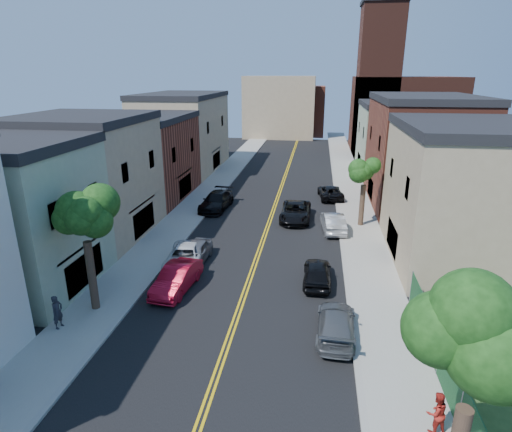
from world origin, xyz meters
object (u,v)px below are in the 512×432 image
at_px(black_suv_lane, 296,212).
at_px(black_car_right, 317,272).
at_px(grey_car_right, 336,324).
at_px(pedestrian_right, 436,413).
at_px(black_car_left, 216,201).
at_px(red_sedan, 177,278).
at_px(dark_car_right_far, 330,192).
at_px(silver_car_right, 333,222).
at_px(pedestrian_left, 57,312).
at_px(white_pickup, 185,257).
at_px(grey_car_left, 195,253).

bearing_deg(black_suv_lane, black_car_right, -79.75).
relative_size(grey_car_right, pedestrian_right, 2.80).
bearing_deg(black_car_right, black_car_left, -54.84).
xyz_separation_m(grey_car_right, pedestrian_right, (3.35, -5.72, 0.31)).
bearing_deg(black_car_right, red_sedan, 14.30).
bearing_deg(dark_car_right_far, black_car_left, 18.70).
bearing_deg(black_car_left, silver_car_right, -17.05).
bearing_deg(black_car_right, dark_car_right_far, -93.46).
xyz_separation_m(red_sedan, pedestrian_right, (12.74, -9.13, 0.21)).
bearing_deg(pedestrian_left, white_pickup, -18.15).
relative_size(grey_car_right, black_car_right, 1.09).
xyz_separation_m(black_suv_lane, pedestrian_left, (-11.04, -18.96, 0.26)).
bearing_deg(black_suv_lane, silver_car_right, -35.12).
relative_size(red_sedan, grey_car_left, 1.11).
bearing_deg(silver_car_right, black_car_left, -28.30).
bearing_deg(black_car_right, pedestrian_left, 28.60).
xyz_separation_m(black_car_left, silver_car_right, (11.00, -4.41, -0.04)).
relative_size(black_suv_lane, pedestrian_left, 3.14).
distance_m(grey_car_right, pedestrian_left, 14.13).
bearing_deg(dark_car_right_far, grey_car_right, 82.27).
xyz_separation_m(grey_car_right, dark_car_right_far, (0.25, 24.82, 0.01)).
bearing_deg(pedestrian_right, black_car_right, -89.10).
bearing_deg(black_car_right, silver_car_right, -97.13).
xyz_separation_m(silver_car_right, pedestrian_left, (-14.28, -16.63, 0.27)).
relative_size(black_car_left, silver_car_right, 1.20).
distance_m(black_suv_lane, pedestrian_left, 21.94).
distance_m(grey_car_left, silver_car_right, 12.33).
xyz_separation_m(black_car_right, silver_car_right, (1.22, 9.56, 0.05)).
relative_size(black_car_left, pedestrian_left, 3.16).
distance_m(white_pickup, grey_car_left, 0.93).
bearing_deg(black_car_right, pedestrian_right, 111.19).
height_order(white_pickup, black_car_left, black_car_left).
relative_size(red_sedan, grey_car_right, 1.01).
bearing_deg(red_sedan, grey_car_left, 96.17).
distance_m(red_sedan, black_car_left, 16.14).
height_order(grey_car_left, black_suv_lane, black_suv_lane).
bearing_deg(black_suv_lane, pedestrian_left, -119.60).
bearing_deg(black_suv_lane, red_sedan, -113.94).
xyz_separation_m(black_suv_lane, pedestrian_right, (6.34, -23.14, 0.20)).
height_order(grey_car_left, pedestrian_left, pedestrian_left).
bearing_deg(white_pickup, dark_car_right_far, 54.85).
height_order(grey_car_left, pedestrian_right, pedestrian_right).
xyz_separation_m(silver_car_right, black_suv_lane, (-3.24, 2.33, 0.00)).
relative_size(red_sedan, pedestrian_left, 2.62).
distance_m(grey_car_left, pedestrian_right, 18.32).
bearing_deg(pedestrian_left, black_car_left, 0.03).
height_order(grey_car_right, pedestrian_left, pedestrian_left).
bearing_deg(pedestrian_right, grey_car_right, -79.79).
bearing_deg(silver_car_right, pedestrian_right, 92.01).
relative_size(white_pickup, grey_car_right, 1.11).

